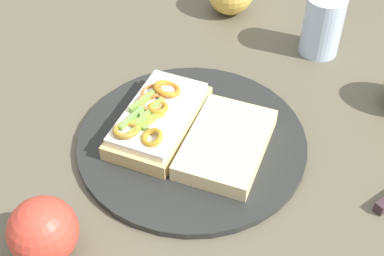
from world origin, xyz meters
The scene contains 6 objects.
ground_plane centered at (0.00, 0.00, 0.00)m, with size 2.00×2.00×0.00m, color brown.
plate centered at (0.00, 0.00, 0.01)m, with size 0.31×0.31×0.01m, color #252624.
sandwich centered at (0.00, -0.05, 0.03)m, with size 0.17×0.10×0.05m.
bread_slice_side centered at (0.00, 0.05, 0.02)m, with size 0.15×0.10×0.02m, color beige.
apple_1 centered at (0.22, -0.07, 0.04)m, with size 0.08×0.08×0.08m, color #C63D2D.
drinking_glass centered at (-0.28, 0.10, 0.05)m, with size 0.06×0.06×0.10m, color silver.
Camera 1 is at (0.46, 0.22, 0.53)m, focal length 50.68 mm.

